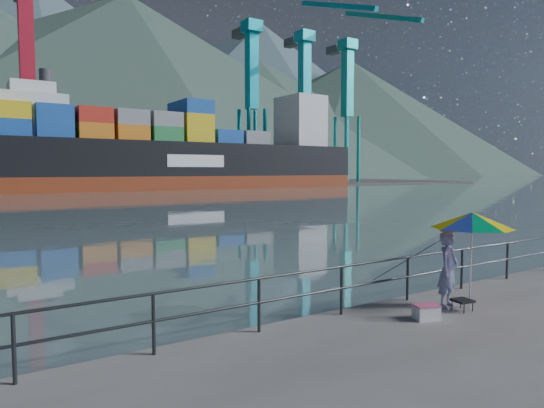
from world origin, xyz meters
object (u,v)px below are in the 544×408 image
(beach_umbrella, at_px, (472,220))
(container_ship, at_px, (192,154))
(cooler_bag, at_px, (426,313))
(fisherman, at_px, (448,270))

(beach_umbrella, xyz_separation_m, container_ship, (25.58, 72.53, 3.88))
(beach_umbrella, height_order, container_ship, container_ship)
(cooler_bag, bearing_deg, beach_umbrella, 20.54)
(beach_umbrella, distance_m, container_ship, 77.01)
(fisherman, distance_m, cooler_bag, 1.37)
(fisherman, xyz_separation_m, container_ship, (25.90, 72.21, 4.96))
(container_ship, bearing_deg, beach_umbrella, -109.42)
(fisherman, xyz_separation_m, cooler_bag, (-1.13, -0.35, -0.69))
(fisherman, xyz_separation_m, beach_umbrella, (0.32, -0.32, 1.09))
(cooler_bag, height_order, container_ship, container_ship)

